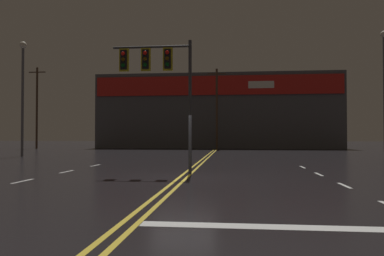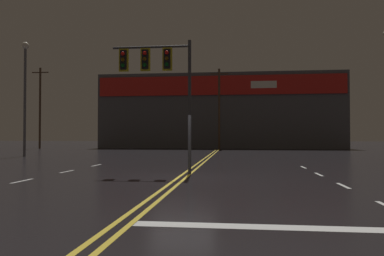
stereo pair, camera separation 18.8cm
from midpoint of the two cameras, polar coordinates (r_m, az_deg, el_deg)
The scene contains 6 objects.
ground_plane at distance 14.69m, azimuth -1.14°, elevation -7.55°, with size 200.00×200.00×0.00m, color black.
road_markings at distance 12.96m, azimuth 3.10°, elevation -8.38°, with size 16.48×60.00×0.01m.
traffic_signal_median at distance 16.32m, azimuth -5.13°, elevation 8.80°, with size 3.44×0.36×5.71m.
streetlight_near_left at distance 32.72m, azimuth -23.94°, elevation 6.31°, with size 0.56×0.56×9.11m.
building_backdrop at distance 52.65m, azimuth 4.48°, elevation 2.36°, with size 31.99×10.23×9.76m.
utility_pole_row at distance 45.56m, azimuth 5.85°, elevation 3.93°, with size 47.81×0.26×12.46m.
Camera 2 is at (2.07, -14.46, 1.62)m, focal length 35.00 mm.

